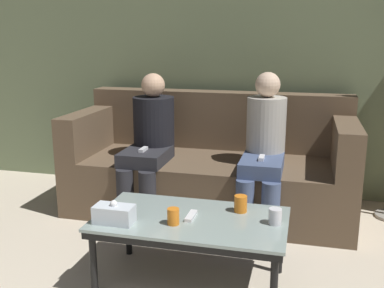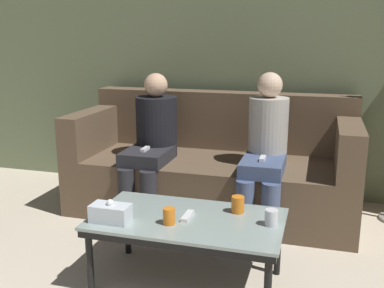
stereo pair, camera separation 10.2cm
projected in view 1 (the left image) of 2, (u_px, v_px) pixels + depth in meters
The scene contains 10 objects.
wall_back at pixel (224, 50), 4.03m from camera, with size 12.00×0.06×2.60m.
couch at pixel (211, 168), 3.76m from camera, with size 2.28×0.93×0.96m.
coffee_table at pixel (191, 224), 2.58m from camera, with size 1.09×0.61×0.42m.
cup_near_left at pixel (241, 204), 2.64m from camera, with size 0.08×0.08×0.10m.
cup_near_right at pixel (173, 216), 2.47m from camera, with size 0.07×0.07×0.09m.
cup_far_center at pixel (275, 216), 2.47m from camera, with size 0.07×0.07×0.09m.
tissue_box at pixel (114, 214), 2.49m from camera, with size 0.22×0.12×0.13m.
game_remote at pixel (191, 216), 2.57m from camera, with size 0.04×0.15×0.02m.
seated_person_left_end at pixel (150, 140), 3.59m from camera, with size 0.33×0.67×1.14m.
seated_person_mid_left at pixel (264, 147), 3.36m from camera, with size 0.31×0.68×1.17m.
Camera 1 is at (0.74, 0.00, 1.44)m, focal length 42.00 mm.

